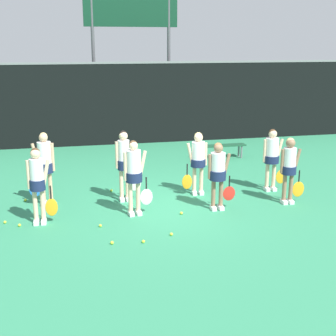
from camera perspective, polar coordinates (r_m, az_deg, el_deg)
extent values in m
plane|color=#2D7F56|center=(11.61, 0.15, -4.41)|extent=(140.00, 140.00, 0.00)
cube|color=black|center=(18.37, -5.06, 7.71)|extent=(60.00, 0.06, 3.10)
cube|color=slate|center=(18.24, -5.18, 12.67)|extent=(60.00, 0.08, 0.08)
cylinder|color=#515156|center=(19.82, -9.04, 12.55)|extent=(0.14, 0.14, 6.16)
cylinder|color=#515156|center=(20.28, 0.09, 12.78)|extent=(0.14, 0.14, 6.16)
cube|color=#0F3823|center=(20.03, -4.56, 19.15)|extent=(3.84, 0.12, 1.66)
cube|color=#19472D|center=(16.19, 6.52, 2.74)|extent=(1.71, 0.39, 0.04)
cylinder|color=slate|center=(16.60, 8.62, 2.14)|extent=(0.06, 0.06, 0.43)
cylinder|color=slate|center=(16.38, 8.95, 1.95)|extent=(0.06, 0.06, 0.43)
cylinder|color=slate|center=(16.13, 4.01, 1.90)|extent=(0.06, 0.06, 0.43)
cylinder|color=slate|center=(15.90, 4.28, 1.70)|extent=(0.06, 0.06, 0.43)
cylinder|color=beige|center=(10.65, -15.01, -4.47)|extent=(0.10, 0.10, 0.81)
cylinder|color=beige|center=(10.66, -15.86, -4.50)|extent=(0.10, 0.10, 0.81)
cube|color=white|center=(10.74, -14.89, -6.33)|extent=(0.12, 0.24, 0.09)
cube|color=white|center=(10.75, -15.74, -6.36)|extent=(0.12, 0.24, 0.09)
cylinder|color=#192347|center=(10.51, -15.62, -1.98)|extent=(0.33, 0.33, 0.24)
cylinder|color=white|center=(10.44, -15.71, -0.67)|extent=(0.29, 0.29, 0.66)
sphere|color=beige|center=(10.33, -15.88, 1.67)|extent=(0.21, 0.21, 0.21)
sphere|color=#4C331E|center=(10.35, -15.88, 1.84)|extent=(0.20, 0.20, 0.20)
cylinder|color=beige|center=(10.43, -14.69, -0.69)|extent=(0.21, 0.08, 0.63)
cylinder|color=beige|center=(10.46, -16.66, -0.79)|extent=(0.08, 0.08, 0.63)
cylinder|color=black|center=(10.52, -14.12, -2.87)|extent=(0.03, 0.03, 0.29)
ellipsoid|color=orange|center=(10.63, -14.00, -4.67)|extent=(0.27, 0.03, 0.40)
cylinder|color=beige|center=(10.84, -3.66, -3.55)|extent=(0.10, 0.10, 0.83)
cylinder|color=beige|center=(10.79, -4.60, -3.65)|extent=(0.10, 0.10, 0.83)
cube|color=white|center=(10.93, -3.59, -5.45)|extent=(0.13, 0.25, 0.09)
cube|color=white|center=(10.89, -4.52, -5.55)|extent=(0.13, 0.25, 0.09)
cylinder|color=#192347|center=(10.67, -4.18, -1.09)|extent=(0.38, 0.38, 0.22)
cylinder|color=white|center=(10.60, -4.21, 0.33)|extent=(0.33, 0.33, 0.70)
sphere|color=beige|center=(10.49, -4.25, 2.71)|extent=(0.20, 0.20, 0.20)
sphere|color=#4C331E|center=(10.50, -4.28, 2.87)|extent=(0.19, 0.19, 0.19)
cylinder|color=beige|center=(10.65, -3.13, 0.35)|extent=(0.22, 0.10, 0.67)
cylinder|color=beige|center=(10.55, -5.24, 0.18)|extent=(0.08, 0.08, 0.66)
cylinder|color=black|center=(10.77, -2.66, -1.84)|extent=(0.03, 0.03, 0.28)
ellipsoid|color=silver|center=(10.87, -2.64, -3.54)|extent=(0.29, 0.03, 0.39)
cylinder|color=#8C664C|center=(11.23, 6.46, -3.12)|extent=(0.10, 0.10, 0.77)
cylinder|color=#8C664C|center=(11.17, 5.55, -3.18)|extent=(0.10, 0.10, 0.77)
cube|color=white|center=(11.31, 6.46, -4.81)|extent=(0.12, 0.24, 0.09)
cube|color=white|center=(11.25, 5.55, -4.88)|extent=(0.12, 0.24, 0.09)
cylinder|color=#192347|center=(11.06, 6.07, -0.86)|extent=(0.39, 0.39, 0.23)
cylinder|color=white|center=(11.00, 6.10, 0.29)|extent=(0.34, 0.34, 0.62)
sphere|color=#8C664C|center=(10.90, 6.16, 2.42)|extent=(0.22, 0.22, 0.22)
sphere|color=olive|center=(10.92, 6.14, 2.58)|extent=(0.20, 0.20, 0.20)
cylinder|color=#8C664C|center=(11.07, 7.14, 0.27)|extent=(0.20, 0.08, 0.59)
cylinder|color=#8C664C|center=(10.95, 5.10, 0.17)|extent=(0.08, 0.08, 0.59)
cylinder|color=black|center=(11.18, 7.50, -1.59)|extent=(0.03, 0.03, 0.26)
ellipsoid|color=red|center=(11.27, 7.45, -3.09)|extent=(0.31, 0.03, 0.36)
cylinder|color=#8C664C|center=(11.97, 14.74, -2.34)|extent=(0.10, 0.10, 0.78)
cylinder|color=#8C664C|center=(11.90, 13.99, -2.39)|extent=(0.10, 0.10, 0.78)
cube|color=white|center=(12.05, 14.69, -3.96)|extent=(0.12, 0.24, 0.09)
cube|color=white|center=(11.98, 13.95, -4.02)|extent=(0.12, 0.24, 0.09)
cylinder|color=#192347|center=(11.81, 14.51, -0.23)|extent=(0.36, 0.36, 0.20)
cylinder|color=white|center=(11.75, 14.59, 0.91)|extent=(0.31, 0.31, 0.62)
sphere|color=#8C664C|center=(11.66, 14.72, 2.94)|extent=(0.23, 0.23, 0.23)
sphere|color=#D8B772|center=(11.67, 14.69, 3.09)|extent=(0.21, 0.21, 0.21)
cylinder|color=#8C664C|center=(11.84, 15.45, 0.88)|extent=(0.20, 0.08, 0.60)
cylinder|color=#8C664C|center=(11.68, 13.75, 0.81)|extent=(0.08, 0.08, 0.59)
cylinder|color=black|center=(11.95, 15.70, -0.94)|extent=(0.03, 0.03, 0.29)
ellipsoid|color=orange|center=(12.05, 15.59, -2.50)|extent=(0.31, 0.03, 0.40)
cylinder|color=tan|center=(11.81, -14.14, -2.36)|extent=(0.10, 0.10, 0.86)
cylinder|color=tan|center=(11.85, -14.98, -2.36)|extent=(0.10, 0.10, 0.86)
cube|color=white|center=(11.90, -14.05, -4.16)|extent=(0.15, 0.26, 0.09)
cube|color=white|center=(11.94, -14.89, -4.16)|extent=(0.15, 0.26, 0.09)
cylinder|color=#192347|center=(11.69, -14.72, 0.04)|extent=(0.37, 0.37, 0.24)
cylinder|color=white|center=(11.63, -14.81, 1.35)|extent=(0.32, 0.32, 0.72)
sphere|color=tan|center=(11.53, -14.97, 3.59)|extent=(0.21, 0.21, 0.21)
sphere|color=#D8B772|center=(11.54, -14.95, 3.74)|extent=(0.19, 0.19, 0.19)
cylinder|color=tan|center=(11.67, -15.78, 1.27)|extent=(0.23, 0.11, 0.68)
cylinder|color=tan|center=(11.59, -13.88, 1.31)|extent=(0.08, 0.08, 0.68)
cylinder|color=black|center=(11.78, -16.03, -0.85)|extent=(0.03, 0.03, 0.29)
ellipsoid|color=blue|center=(11.88, -15.91, -2.46)|extent=(0.29, 0.03, 0.40)
cylinder|color=beige|center=(11.80, -4.95, -1.97)|extent=(0.10, 0.10, 0.85)
cylinder|color=beige|center=(11.78, -5.70, -2.03)|extent=(0.10, 0.10, 0.85)
cube|color=white|center=(11.89, -4.88, -3.77)|extent=(0.12, 0.24, 0.09)
cube|color=white|center=(11.87, -5.63, -3.82)|extent=(0.12, 0.24, 0.09)
cylinder|color=#192347|center=(11.65, -5.38, 0.39)|extent=(0.33, 0.33, 0.24)
cylinder|color=white|center=(11.59, -5.42, 1.68)|extent=(0.29, 0.29, 0.71)
sphere|color=beige|center=(11.49, -5.47, 3.91)|extent=(0.21, 0.21, 0.21)
sphere|color=black|center=(11.51, -5.49, 4.06)|extent=(0.20, 0.20, 0.20)
cylinder|color=beige|center=(11.62, -4.52, 1.67)|extent=(0.22, 0.08, 0.67)
cylinder|color=beige|center=(11.57, -6.26, 1.57)|extent=(0.08, 0.08, 0.67)
cylinder|color=black|center=(11.72, -4.08, -0.36)|extent=(0.03, 0.03, 0.27)
ellipsoid|color=silver|center=(11.81, -4.05, -1.89)|extent=(0.31, 0.03, 0.38)
cylinder|color=beige|center=(12.30, 4.08, -1.42)|extent=(0.10, 0.10, 0.78)
cylinder|color=beige|center=(12.26, 3.22, -1.45)|extent=(0.10, 0.10, 0.78)
cube|color=white|center=(12.37, 4.07, -3.00)|extent=(0.13, 0.25, 0.09)
cube|color=white|center=(12.34, 3.23, -3.03)|extent=(0.13, 0.25, 0.09)
cylinder|color=#192347|center=(12.16, 3.69, 0.65)|extent=(0.39, 0.39, 0.20)
cylinder|color=white|center=(12.10, 3.71, 1.76)|extent=(0.34, 0.34, 0.62)
sphere|color=beige|center=(12.01, 3.74, 3.73)|extent=(0.23, 0.23, 0.23)
sphere|color=#D8B772|center=(12.02, 3.72, 3.88)|extent=(0.21, 0.21, 0.21)
cylinder|color=beige|center=(12.07, 2.73, 1.67)|extent=(0.20, 0.10, 0.59)
cylinder|color=beige|center=(12.14, 4.63, 1.71)|extent=(0.08, 0.08, 0.59)
cylinder|color=black|center=(12.13, 2.35, -0.16)|extent=(0.03, 0.03, 0.29)
ellipsoid|color=orange|center=(12.22, 2.33, -1.70)|extent=(0.27, 0.03, 0.40)
cylinder|color=beige|center=(12.91, 12.76, -0.94)|extent=(0.10, 0.10, 0.79)
cylinder|color=beige|center=(12.83, 11.98, -0.99)|extent=(0.10, 0.10, 0.79)
cube|color=white|center=(12.98, 12.73, -2.47)|extent=(0.12, 0.24, 0.09)
cube|color=white|center=(12.91, 11.95, -2.53)|extent=(0.12, 0.24, 0.09)
cylinder|color=#192347|center=(12.75, 12.49, 1.05)|extent=(0.40, 0.40, 0.20)
cylinder|color=white|center=(12.70, 12.55, 2.16)|extent=(0.34, 0.34, 0.64)
sphere|color=beige|center=(12.61, 12.66, 4.06)|extent=(0.22, 0.22, 0.22)
sphere|color=#4C331E|center=(12.62, 12.64, 4.20)|extent=(0.20, 0.20, 0.20)
cylinder|color=beige|center=(12.78, 13.43, 2.13)|extent=(0.20, 0.08, 0.61)
cylinder|color=beige|center=(12.62, 11.70, 2.07)|extent=(0.08, 0.08, 0.61)
cylinder|color=black|center=(12.89, 13.68, 0.39)|extent=(0.03, 0.03, 0.28)
ellipsoid|color=orange|center=(12.97, 13.59, -1.04)|extent=(0.29, 0.03, 0.39)
sphere|color=#CCE033|center=(10.72, -17.65, -6.65)|extent=(0.07, 0.07, 0.07)
sphere|color=#CCE033|center=(9.76, 0.41, -8.07)|extent=(0.07, 0.07, 0.07)
sphere|color=#CCE033|center=(11.00, -19.26, -6.25)|extent=(0.06, 0.06, 0.06)
sphere|color=#CCE033|center=(9.43, -6.84, -9.03)|extent=(0.07, 0.07, 0.07)
sphere|color=#CCE033|center=(12.33, -16.99, -3.75)|extent=(0.07, 0.07, 0.07)
sphere|color=#CCE033|center=(9.44, -3.02, -8.93)|extent=(0.07, 0.07, 0.07)
sphere|color=#CCE033|center=(10.91, 1.65, -5.51)|extent=(0.07, 0.07, 0.07)
sphere|color=#CCE033|center=(12.65, -6.92, -2.72)|extent=(0.07, 0.07, 0.07)
sphere|color=#CCE033|center=(10.30, -8.24, -6.96)|extent=(0.06, 0.06, 0.06)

